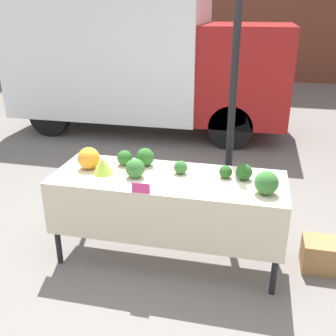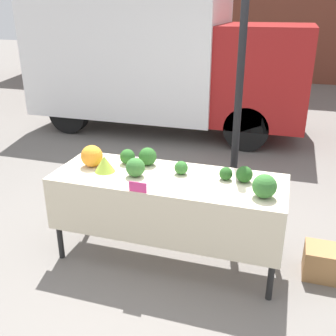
% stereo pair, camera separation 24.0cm
% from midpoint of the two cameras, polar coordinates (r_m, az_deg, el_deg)
% --- Properties ---
extents(ground_plane, '(40.00, 40.00, 0.00)m').
position_cam_midpoint_polar(ground_plane, '(3.70, -1.91, -12.72)').
color(ground_plane, slate).
extents(tent_pole, '(0.07, 0.07, 2.44)m').
position_cam_midpoint_polar(tent_pole, '(3.77, 7.45, 8.30)').
color(tent_pole, black).
rests_on(tent_pole, ground_plane).
extents(parked_truck, '(4.75, 1.85, 2.45)m').
position_cam_midpoint_polar(parked_truck, '(7.17, -5.09, 15.74)').
color(parked_truck, white).
rests_on(parked_truck, ground_plane).
extents(market_table, '(1.97, 0.72, 0.80)m').
position_cam_midpoint_polar(market_table, '(3.30, -2.33, -3.42)').
color(market_table, beige).
rests_on(market_table, ground_plane).
extents(orange_cauliflower, '(0.19, 0.19, 0.19)m').
position_cam_midpoint_polar(orange_cauliflower, '(3.53, -13.35, 1.35)').
color(orange_cauliflower, orange).
rests_on(orange_cauliflower, market_table).
extents(romanesco_head, '(0.18, 0.18, 0.14)m').
position_cam_midpoint_polar(romanesco_head, '(3.41, -11.43, 0.29)').
color(romanesco_head, '#93B238').
rests_on(romanesco_head, market_table).
extents(broccoli_head_0, '(0.14, 0.14, 0.14)m').
position_cam_midpoint_polar(broccoli_head_0, '(3.56, -8.24, 1.44)').
color(broccoli_head_0, '#285B23').
rests_on(broccoli_head_0, market_table).
extents(broccoli_head_1, '(0.16, 0.16, 0.16)m').
position_cam_midpoint_polar(broccoli_head_1, '(3.52, -5.29, 1.56)').
color(broccoli_head_1, '#285B23').
rests_on(broccoli_head_1, market_table).
extents(broccoli_head_2, '(0.16, 0.16, 0.16)m').
position_cam_midpoint_polar(broccoli_head_2, '(3.28, -6.88, -0.07)').
color(broccoli_head_2, '#336B2D').
rests_on(broccoli_head_2, market_table).
extents(broccoli_head_3, '(0.12, 0.12, 0.12)m').
position_cam_midpoint_polar(broccoli_head_3, '(3.34, -0.22, 0.06)').
color(broccoli_head_3, '#2D6628').
rests_on(broccoli_head_3, market_table).
extents(broccoli_head_4, '(0.11, 0.11, 0.11)m').
position_cam_midpoint_polar(broccoli_head_4, '(3.28, 6.30, -0.58)').
color(broccoli_head_4, '#23511E').
rests_on(broccoli_head_4, market_table).
extents(broccoli_head_5, '(0.18, 0.18, 0.18)m').
position_cam_midpoint_polar(broccoli_head_5, '(3.04, 11.91, -2.16)').
color(broccoli_head_5, '#336B2D').
rests_on(broccoli_head_5, market_table).
extents(broccoli_head_6, '(0.14, 0.14, 0.14)m').
position_cam_midpoint_polar(broccoli_head_6, '(3.26, 8.92, -0.60)').
color(broccoli_head_6, '#23511E').
rests_on(broccoli_head_6, market_table).
extents(price_sign, '(0.15, 0.01, 0.08)m').
position_cam_midpoint_polar(price_sign, '(3.02, -6.26, -2.96)').
color(price_sign, '#E53D84').
rests_on(price_sign, market_table).
extents(produce_crate, '(0.41, 0.28, 0.27)m').
position_cam_midpoint_polar(produce_crate, '(3.70, 20.30, -11.86)').
color(produce_crate, '#9E7042').
rests_on(produce_crate, ground_plane).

